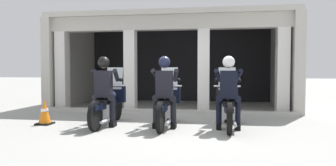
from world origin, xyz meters
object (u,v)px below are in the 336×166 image
motorcycle_left (109,103)px  motorcycle_center (167,104)px  police_officer_center (165,86)px  traffic_cone_flank (45,112)px  police_officer_right (228,86)px  motorcycle_right (228,105)px  police_officer_left (104,85)px

motorcycle_left → motorcycle_center: bearing=6.6°
police_officer_center → traffic_cone_flank: bearing=179.6°
police_officer_center → police_officer_right: bearing=1.8°
motorcycle_right → police_officer_left: bearing=-168.7°
motorcycle_right → motorcycle_left: bearing=-174.5°
police_officer_left → traffic_cone_flank: police_officer_left is taller
motorcycle_left → police_officer_right: size_ratio=1.29×
police_officer_right → motorcycle_left: bearing=179.6°
traffic_cone_flank → motorcycle_left: bearing=9.3°
police_officer_right → traffic_cone_flank: bearing=-175.6°
police_officer_center → traffic_cone_flank: (-2.87, 0.01, -0.65)m
traffic_cone_flank → motorcycle_center: bearing=5.4°
traffic_cone_flank → police_officer_right: bearing=0.5°
police_officer_center → motorcycle_right: (1.38, 0.33, -0.44)m
motorcycle_left → police_officer_center: police_officer_center is taller
motorcycle_center → police_officer_center: bearing=-90.4°
motorcycle_left → traffic_cone_flank: size_ratio=3.46×
police_officer_right → motorcycle_center: bearing=174.2°
traffic_cone_flank → police_officer_left: bearing=-1.5°
motorcycle_center → police_officer_right: bearing=-9.9°
motorcycle_left → traffic_cone_flank: bearing=-165.2°
police_officer_left → motorcycle_center: police_officer_left is taller
police_officer_left → police_officer_right: bearing=7.1°
police_officer_left → motorcycle_left: bearing=95.2°
motorcycle_right → police_officer_center: bearing=-162.6°
traffic_cone_flank → motorcycle_right: bearing=4.3°
police_officer_center → motorcycle_right: size_ratio=0.78×
motorcycle_left → police_officer_center: 1.47m
motorcycle_left → police_officer_left: police_officer_left is taller
motorcycle_center → police_officer_center: size_ratio=1.29×
police_officer_left → traffic_cone_flank: 1.62m
police_officer_left → police_officer_center: (1.38, 0.03, 0.00)m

